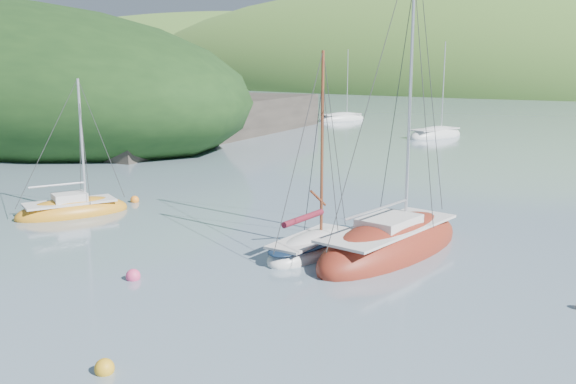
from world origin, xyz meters
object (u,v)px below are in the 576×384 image
Objects in this scene: sailboat_yellow at (73,211)px; distant_sloop_c at (342,119)px; daysailer_white at (312,247)px; distant_sloop_a at (435,136)px; sloop_red at (391,247)px.

distant_sloop_c is at bearing 129.24° from sailboat_yellow.
distant_sloop_c is at bearing 118.87° from daysailer_white.
daysailer_white is 56.42m from distant_sloop_c.
sailboat_yellow is at bearing -75.97° from distant_sloop_a.
distant_sloop_a is at bearing -7.05° from distant_sloop_c.
distant_sloop_a is at bearing 105.29° from daysailer_white.
daysailer_white is 0.64× the size of sloop_red.
sailboat_yellow is 40.71m from distant_sloop_a.
sloop_red is at bearing 35.04° from sailboat_yellow.
distant_sloop_a is (1.11, 40.70, 0.00)m from sailboat_yellow.
daysailer_white is 13.05m from sailboat_yellow.
sloop_red is at bearing 32.70° from daysailer_white.
sloop_red is at bearing -53.26° from distant_sloop_a.
sailboat_yellow is (-12.91, -1.85, -0.03)m from daysailer_white.
sloop_red is 1.82× the size of sailboat_yellow.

